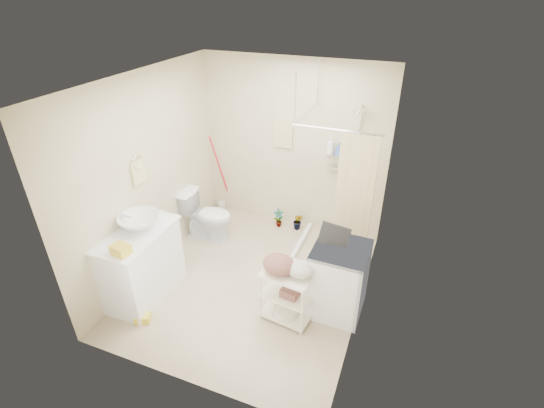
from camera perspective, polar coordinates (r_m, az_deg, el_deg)
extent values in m
plane|color=tan|center=(5.32, -2.91, -11.13)|extent=(3.20, 3.20, 0.00)
cube|color=silver|center=(4.12, -3.86, 17.36)|extent=(2.80, 3.20, 0.04)
cube|color=beige|center=(5.93, 3.08, 8.18)|extent=(2.80, 0.04, 2.60)
cube|color=beige|center=(3.44, -14.46, -10.75)|extent=(2.80, 0.04, 2.60)
cube|color=beige|center=(5.26, -17.41, 3.85)|extent=(0.04, 3.20, 2.60)
cube|color=beige|center=(4.26, 14.15, -2.05)|extent=(0.04, 3.20, 2.60)
cube|color=silver|center=(5.11, -18.37, -8.27)|extent=(0.60, 1.05, 0.92)
imported|color=silver|center=(4.87, -18.64, -2.50)|extent=(0.54, 0.54, 0.17)
cube|color=gold|center=(4.52, -21.03, -6.19)|extent=(0.21, 0.18, 0.11)
cube|color=gold|center=(5.00, -18.26, -15.25)|extent=(0.31, 0.28, 0.13)
imported|color=white|center=(6.01, -9.31, -1.62)|extent=(0.78, 0.48, 0.77)
imported|color=brown|center=(6.30, 0.95, -2.07)|extent=(0.19, 0.18, 0.31)
imported|color=#9D492A|center=(6.25, 3.79, -2.53)|extent=(0.19, 0.16, 0.29)
cube|color=beige|center=(5.89, 1.66, 10.12)|extent=(0.28, 0.03, 0.42)
imported|color=silver|center=(5.65, 8.46, 8.33)|extent=(0.13, 0.13, 0.25)
imported|color=#3D609F|center=(5.66, 9.68, 7.89)|extent=(0.10, 0.10, 0.18)
cube|color=white|center=(4.72, 9.58, -10.72)|extent=(0.62, 0.64, 0.89)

